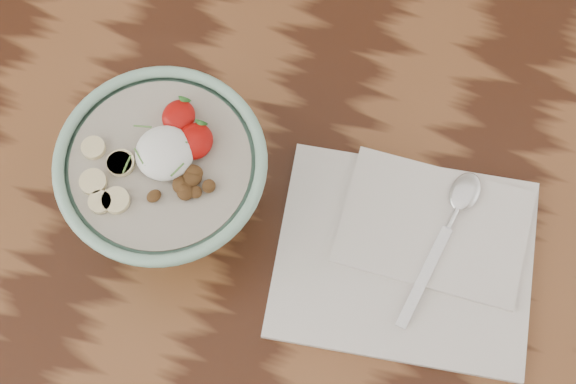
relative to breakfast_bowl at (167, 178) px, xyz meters
The scene contains 4 objects.
table 20.94cm from the breakfast_bowl, 19.24° to the left, with size 160.00×90.00×75.00cm.
breakfast_bowl is the anchor object (origin of this frame).
napkin 27.51cm from the breakfast_bowl, ahead, with size 30.37×25.86×1.70cm.
spoon 31.38cm from the breakfast_bowl, 14.06° to the left, with size 5.45×19.35×1.01cm.
Camera 1 is at (8.93, -28.28, 160.18)cm, focal length 50.00 mm.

